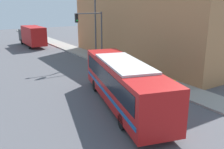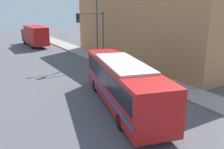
# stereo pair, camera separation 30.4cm
# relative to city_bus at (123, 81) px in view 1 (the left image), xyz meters

# --- Properties ---
(ground_plane) EXTENTS (120.00, 120.00, 0.00)m
(ground_plane) POSITION_rel_city_bus_xyz_m (-0.16, -1.88, -1.75)
(ground_plane) COLOR #515156
(sidewalk) EXTENTS (2.59, 70.00, 0.14)m
(sidewalk) POSITION_rel_city_bus_xyz_m (5.63, 18.12, -1.68)
(sidewalk) COLOR gray
(sidewalk) RESTS_ON ground_plane
(building_facade) EXTENTS (6.00, 22.94, 7.87)m
(building_facade) POSITION_rel_city_bus_xyz_m (9.93, 10.59, 2.19)
(building_facade) COLOR #B27A4C
(building_facade) RESTS_ON ground_plane
(city_bus) EXTENTS (5.32, 11.31, 3.04)m
(city_bus) POSITION_rel_city_bus_xyz_m (0.00, 0.00, 0.00)
(city_bus) COLOR red
(city_bus) RESTS_ON ground_plane
(delivery_truck) EXTENTS (2.36, 8.39, 3.18)m
(delivery_truck) POSITION_rel_city_bus_xyz_m (1.49, 27.55, -0.03)
(delivery_truck) COLOR #B21919
(delivery_truck) RESTS_ON ground_plane
(fire_hydrant) EXTENTS (0.24, 0.32, 0.82)m
(fire_hydrant) POSITION_rel_city_bus_xyz_m (4.94, 0.19, -1.19)
(fire_hydrant) COLOR gold
(fire_hydrant) RESTS_ON sidewalk
(traffic_light_pole) EXTENTS (3.28, 0.35, 5.61)m
(traffic_light_pole) POSITION_rel_city_bus_xyz_m (4.00, 11.66, 2.22)
(traffic_light_pole) COLOR #47474C
(traffic_light_pole) RESTS_ON sidewalk
(parking_meter) EXTENTS (0.14, 0.14, 1.40)m
(parking_meter) POSITION_rel_city_bus_xyz_m (4.94, 7.75, -0.66)
(parking_meter) COLOR #47474C
(parking_meter) RESTS_ON sidewalk
(street_lamp) EXTENTS (2.61, 0.28, 7.15)m
(street_lamp) POSITION_rel_city_bus_xyz_m (4.84, 13.26, 2.65)
(street_lamp) COLOR #47474C
(street_lamp) RESTS_ON sidewalk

